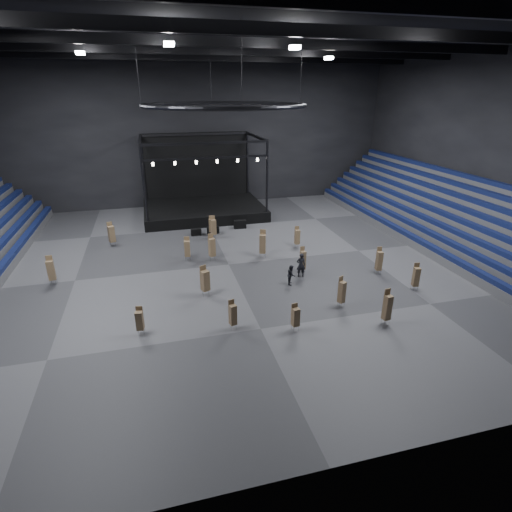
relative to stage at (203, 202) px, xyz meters
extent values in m
plane|color=#48484A|center=(0.00, -16.24, -1.45)|extent=(50.00, 50.00, 0.00)
cube|color=black|center=(0.00, -16.24, 16.55)|extent=(50.00, 42.00, 0.20)
cube|color=black|center=(0.00, 4.76, 7.55)|extent=(50.00, 0.20, 18.00)
cube|color=black|center=(0.00, -37.24, 7.55)|extent=(50.00, 0.20, 18.00)
cube|color=black|center=(25.00, -16.24, 7.55)|extent=(0.20, 42.00, 18.00)
cube|color=#525255|center=(21.40, -16.24, -1.08)|extent=(7.20, 40.00, 0.75)
cube|color=#0D1B3C|center=(18.12, -16.24, -0.50)|extent=(0.59, 40.00, 0.40)
cube|color=#525255|center=(21.85, -16.24, -0.70)|extent=(6.30, 40.00, 1.50)
cube|color=#0D1B3C|center=(19.02, -16.24, 0.25)|extent=(0.59, 40.00, 0.40)
cube|color=#525255|center=(22.30, -16.24, -0.33)|extent=(5.40, 40.00, 2.25)
cube|color=#0D1B3C|center=(19.91, -16.24, 1.00)|extent=(0.59, 40.00, 0.40)
cube|color=#525255|center=(22.75, -16.24, 0.05)|extent=(4.50, 40.00, 3.00)
cube|color=#0D1B3C|center=(20.82, -16.24, 1.75)|extent=(0.59, 40.00, 0.40)
cube|color=#525255|center=(23.20, -16.24, 0.42)|extent=(3.60, 40.00, 3.75)
cube|color=#0D1B3C|center=(21.71, -16.24, 2.50)|extent=(0.59, 40.00, 0.40)
cube|color=#525255|center=(23.65, -16.24, 0.80)|extent=(2.70, 40.00, 4.50)
cube|color=#0D1B3C|center=(22.61, -16.24, 3.25)|extent=(0.59, 40.00, 0.40)
cube|color=#525255|center=(24.10, -16.24, 1.17)|extent=(1.80, 40.00, 5.25)
cube|color=#0D1B3C|center=(23.52, -16.24, 4.00)|extent=(0.59, 40.00, 0.40)
cube|color=#525255|center=(24.55, -16.24, 1.55)|extent=(0.90, 40.00, 6.00)
cube|color=#0D1B3C|center=(24.41, -16.24, 4.75)|extent=(0.59, 40.00, 0.40)
cube|color=black|center=(0.00, -0.74, -0.85)|extent=(14.00, 10.00, 1.20)
cube|color=black|center=(0.00, 4.06, 3.75)|extent=(13.30, 0.30, 8.00)
cylinder|color=black|center=(-6.60, -5.34, 3.65)|extent=(0.24, 0.24, 7.80)
cylinder|color=black|center=(-6.60, 3.86, 3.65)|extent=(0.24, 0.24, 7.80)
cylinder|color=black|center=(6.60, -5.34, 3.65)|extent=(0.24, 0.24, 7.80)
cylinder|color=black|center=(6.60, 3.86, 3.65)|extent=(0.24, 0.24, 7.80)
cube|color=black|center=(0.00, -5.34, 7.55)|extent=(13.40, 0.25, 0.25)
cube|color=black|center=(0.00, 3.86, 7.55)|extent=(13.40, 0.25, 0.25)
cube|color=black|center=(0.00, -5.34, 6.05)|extent=(13.40, 0.20, 0.20)
cylinder|color=white|center=(-5.50, -5.34, 5.65)|extent=(0.24, 0.24, 0.35)
cylinder|color=white|center=(-3.30, -5.34, 5.65)|extent=(0.24, 0.24, 0.35)
cylinder|color=white|center=(-1.10, -5.34, 5.65)|extent=(0.24, 0.24, 0.35)
cylinder|color=white|center=(1.10, -5.34, 5.65)|extent=(0.24, 0.24, 0.35)
cylinder|color=white|center=(3.30, -5.34, 5.65)|extent=(0.24, 0.24, 0.35)
cylinder|color=white|center=(5.50, -5.34, 5.65)|extent=(0.24, 0.24, 0.35)
torus|color=black|center=(0.00, -16.24, 11.55)|extent=(12.30, 12.30, 0.30)
cylinder|color=black|center=(6.00, -16.24, 14.05)|extent=(0.04, 0.04, 5.00)
cylinder|color=black|center=(0.00, -10.24, 14.05)|extent=(0.04, 0.04, 5.00)
cylinder|color=black|center=(-6.00, -16.24, 14.05)|extent=(0.04, 0.04, 5.00)
cylinder|color=black|center=(0.00, -22.24, 14.05)|extent=(0.04, 0.04, 5.00)
cube|color=black|center=(0.00, -23.24, 15.75)|extent=(49.00, 0.35, 0.70)
cube|color=black|center=(0.00, -16.24, 15.75)|extent=(49.00, 0.35, 0.70)
cube|color=black|center=(0.00, -9.24, 15.75)|extent=(49.00, 0.35, 0.70)
cube|color=black|center=(0.00, -1.24, 15.75)|extent=(49.00, 0.35, 0.70)
cube|color=white|center=(-10.00, -12.24, 15.15)|extent=(0.60, 0.60, 0.25)
cube|color=white|center=(10.00, -12.24, 15.15)|extent=(0.60, 0.60, 0.25)
cube|color=white|center=(-4.00, -20.24, 15.15)|extent=(0.60, 0.60, 0.25)
cube|color=white|center=(4.00, -20.24, 15.15)|extent=(0.60, 0.60, 0.25)
cube|color=black|center=(-1.82, -7.92, -1.10)|extent=(1.07, 0.54, 0.71)
cube|color=black|center=(-0.02, -7.86, -1.06)|extent=(1.28, 0.82, 0.79)
cube|color=black|center=(3.13, -6.79, -1.01)|extent=(1.37, 0.75, 0.88)
cylinder|color=silver|center=(-2.95, -21.59, -1.23)|extent=(0.03, 0.03, 0.45)
cylinder|color=silver|center=(-2.95, -21.17, -1.23)|extent=(0.03, 0.03, 0.45)
cylinder|color=silver|center=(-2.53, -21.59, -1.23)|extent=(0.03, 0.03, 0.45)
cylinder|color=silver|center=(-2.53, -21.17, -1.23)|extent=(0.03, 0.03, 0.45)
cube|color=olive|center=(-2.74, -21.38, -0.23)|extent=(0.71, 0.71, 1.54)
cube|color=olive|center=(-2.83, -21.17, 0.49)|extent=(0.49, 0.27, 0.85)
cylinder|color=silver|center=(-10.25, -9.18, -1.23)|extent=(0.03, 0.03, 0.45)
cylinder|color=silver|center=(-10.25, -8.75, -1.23)|extent=(0.03, 0.03, 0.45)
cylinder|color=silver|center=(-9.82, -9.18, -1.23)|extent=(0.03, 0.03, 0.45)
cylinder|color=silver|center=(-9.82, -8.75, -1.23)|extent=(0.03, 0.03, 0.45)
cube|color=olive|center=(-10.04, -8.97, -0.21)|extent=(0.70, 0.70, 1.58)
cube|color=olive|center=(-10.12, -8.76, 0.53)|extent=(0.50, 0.26, 0.87)
cylinder|color=silver|center=(12.54, -24.70, -1.27)|extent=(0.03, 0.03, 0.35)
cylinder|color=silver|center=(12.54, -24.36, -1.27)|extent=(0.03, 0.03, 0.35)
cylinder|color=silver|center=(12.88, -24.70, -1.27)|extent=(0.03, 0.03, 0.35)
cylinder|color=silver|center=(12.88, -24.36, -1.27)|extent=(0.03, 0.03, 0.35)
cube|color=olive|center=(12.71, -24.53, -0.36)|extent=(0.50, 0.50, 1.47)
cube|color=olive|center=(12.74, -24.36, 0.32)|extent=(0.41, 0.13, 0.81)
cylinder|color=silver|center=(3.07, -15.65, -1.22)|extent=(0.03, 0.03, 0.46)
cylinder|color=silver|center=(3.07, -15.22, -1.22)|extent=(0.03, 0.03, 0.46)
cylinder|color=silver|center=(3.50, -15.65, -1.22)|extent=(0.03, 0.03, 0.46)
cylinder|color=silver|center=(3.50, -15.22, -1.22)|extent=(0.03, 0.03, 0.46)
cube|color=olive|center=(3.28, -15.44, -0.13)|extent=(0.71, 0.71, 1.73)
cube|color=olive|center=(3.37, -15.22, 0.68)|extent=(0.51, 0.25, 0.95)
cylinder|color=silver|center=(6.03, -25.57, -1.28)|extent=(0.03, 0.03, 0.34)
cylinder|color=silver|center=(6.03, -25.24, -1.28)|extent=(0.03, 0.03, 0.34)
cylinder|color=silver|center=(6.36, -25.57, -1.28)|extent=(0.03, 0.03, 0.34)
cylinder|color=silver|center=(6.36, -25.24, -1.28)|extent=(0.03, 0.03, 0.34)
cube|color=olive|center=(6.19, -25.40, -0.32)|extent=(0.54, 0.54, 1.57)
cube|color=olive|center=(6.13, -25.25, 0.41)|extent=(0.38, 0.20, 0.86)
cylinder|color=silver|center=(-1.42, -15.13, -1.24)|extent=(0.03, 0.03, 0.42)
cylinder|color=silver|center=(-1.42, -14.73, -1.24)|extent=(0.03, 0.03, 0.42)
cylinder|color=silver|center=(-1.02, -15.13, -1.24)|extent=(0.03, 0.03, 0.42)
cylinder|color=silver|center=(-1.02, -14.73, -1.24)|extent=(0.03, 0.03, 0.42)
cube|color=olive|center=(-1.22, -14.93, -0.21)|extent=(0.61, 0.61, 1.64)
cube|color=olive|center=(-1.27, -14.72, 0.56)|extent=(0.49, 0.17, 0.90)
cylinder|color=silver|center=(-14.20, -16.69, -1.24)|extent=(0.03, 0.03, 0.42)
cylinder|color=silver|center=(-14.20, -16.29, -1.24)|extent=(0.03, 0.03, 0.42)
cylinder|color=silver|center=(-13.80, -16.69, -1.24)|extent=(0.03, 0.03, 0.42)
cylinder|color=silver|center=(-13.80, -16.29, -1.24)|extent=(0.03, 0.03, 0.42)
cube|color=olive|center=(-14.00, -16.49, -0.25)|extent=(0.54, 0.54, 1.56)
cube|color=olive|center=(-14.01, -16.28, 0.48)|extent=(0.48, 0.10, 0.86)
cylinder|color=silver|center=(11.37, -21.43, -1.27)|extent=(0.03, 0.03, 0.37)
cylinder|color=silver|center=(11.37, -21.09, -1.27)|extent=(0.03, 0.03, 0.37)
cylinder|color=silver|center=(11.72, -21.43, -1.27)|extent=(0.03, 0.03, 0.37)
cylinder|color=silver|center=(11.72, -21.09, -1.27)|extent=(0.03, 0.03, 0.37)
cube|color=olive|center=(11.54, -21.26, -0.29)|extent=(0.47, 0.47, 1.59)
cube|color=olive|center=(11.56, -21.08, 0.46)|extent=(0.42, 0.08, 0.88)
cylinder|color=silver|center=(7.80, -28.41, -1.27)|extent=(0.03, 0.03, 0.37)
cylinder|color=silver|center=(7.80, -28.06, -1.27)|extent=(0.03, 0.03, 0.37)
cylinder|color=silver|center=(8.15, -28.41, -1.27)|extent=(0.03, 0.03, 0.37)
cylinder|color=silver|center=(8.15, -28.06, -1.27)|extent=(0.03, 0.03, 0.37)
cube|color=olive|center=(7.97, -28.24, -0.23)|extent=(0.49, 0.49, 1.71)
cube|color=olive|center=(7.95, -28.05, 0.58)|extent=(0.42, 0.10, 0.94)
cylinder|color=silver|center=(6.98, -14.06, -1.26)|extent=(0.03, 0.03, 0.37)
cylinder|color=silver|center=(6.98, -13.71, -1.26)|extent=(0.03, 0.03, 0.37)
cylinder|color=silver|center=(7.34, -14.06, -1.26)|extent=(0.03, 0.03, 0.37)
cylinder|color=silver|center=(7.34, -13.71, -1.26)|extent=(0.03, 0.03, 0.37)
cube|color=olive|center=(7.16, -13.89, -0.38)|extent=(0.45, 0.45, 1.40)
cube|color=olive|center=(7.16, -13.70, 0.27)|extent=(0.43, 0.06, 0.77)
cylinder|color=silver|center=(-0.36, -9.44, -1.25)|extent=(0.03, 0.03, 0.41)
cylinder|color=silver|center=(-0.36, -9.05, -1.25)|extent=(0.03, 0.03, 0.41)
cylinder|color=silver|center=(0.02, -9.44, -1.25)|extent=(0.03, 0.03, 0.41)
cylinder|color=silver|center=(0.02, -9.05, -1.25)|extent=(0.03, 0.03, 0.41)
cube|color=olive|center=(-0.17, -9.25, -0.27)|extent=(0.55, 0.55, 1.55)
cube|color=olive|center=(-0.20, -9.05, 0.46)|extent=(0.47, 0.13, 0.85)
cylinder|color=silver|center=(1.89, -27.60, -1.27)|extent=(0.03, 0.03, 0.36)
cylinder|color=silver|center=(1.89, -27.26, -1.27)|extent=(0.03, 0.03, 0.36)
cylinder|color=silver|center=(2.23, -27.60, -1.27)|extent=(0.03, 0.03, 0.36)
cylinder|color=silver|center=(2.23, -27.26, -1.27)|extent=(0.03, 0.03, 0.36)
cube|color=olive|center=(2.06, -27.43, -0.49)|extent=(0.49, 0.49, 1.21)
cube|color=olive|center=(2.03, -27.25, 0.07)|extent=(0.42, 0.11, 0.67)
cylinder|color=silver|center=(-0.43, -8.41, -1.26)|extent=(0.03, 0.03, 0.38)
cylinder|color=silver|center=(-0.43, -8.06, -1.26)|extent=(0.03, 0.03, 0.38)
cylinder|color=silver|center=(-0.07, -8.41, -1.26)|extent=(0.03, 0.03, 0.38)
cylinder|color=silver|center=(-0.07, -8.06, -1.26)|extent=(0.03, 0.03, 0.38)
cube|color=olive|center=(-0.25, -8.24, -0.40)|extent=(0.54, 0.54, 1.36)
cube|color=olive|center=(-0.21, -8.05, 0.23)|extent=(0.43, 0.15, 0.75)
cylinder|color=silver|center=(5.43, -19.62, -1.28)|extent=(0.03, 0.03, 0.34)
cylinder|color=silver|center=(5.43, -19.29, -1.28)|extent=(0.03, 0.03, 0.34)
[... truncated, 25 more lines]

